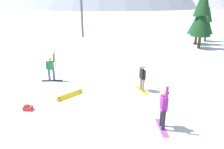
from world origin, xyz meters
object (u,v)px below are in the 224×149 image
at_px(snowboarder_foreground, 164,108).
at_px(pine_tree_slender, 203,17).
at_px(snowboarder_background, 51,68).
at_px(pine_tree_leaning, 207,23).
at_px(backpack_red, 28,108).
at_px(loose_snowboard_near_left, 70,95).
at_px(trail_marker_pole, 55,58).
at_px(snowboarder_midground, 142,78).
at_px(pine_tree_short, 199,18).

xyz_separation_m(snowboarder_foreground, pine_tree_slender, (7.26, 16.82, 2.61)).
bearing_deg(snowboarder_background, pine_tree_leaning, 44.42).
relative_size(snowboarder_foreground, snowboarder_background, 1.05).
relative_size(snowboarder_foreground, backpack_red, 3.96).
height_order(snowboarder_background, backpack_red, snowboarder_background).
bearing_deg(snowboarder_background, snowboarder_foreground, -38.92).
bearing_deg(loose_snowboard_near_left, trail_marker_pole, 115.01).
relative_size(snowboarder_foreground, loose_snowboard_near_left, 1.43).
bearing_deg(pine_tree_leaning, pine_tree_slender, -117.42).
xyz_separation_m(trail_marker_pole, pine_tree_slender, (14.60, 8.57, 2.69)).
bearing_deg(loose_snowboard_near_left, snowboarder_midground, 15.46).
height_order(snowboarder_foreground, backpack_red, snowboarder_foreground).
bearing_deg(pine_tree_slender, backpack_red, -131.80).
relative_size(snowboarder_foreground, trail_marker_pole, 1.14).
relative_size(loose_snowboard_near_left, pine_tree_short, 0.24).
bearing_deg(loose_snowboard_near_left, pine_tree_slender, 49.10).
bearing_deg(snowboarder_midground, pine_tree_slender, 58.55).
height_order(snowboarder_foreground, pine_tree_short, pine_tree_short).
relative_size(backpack_red, pine_tree_slender, 0.08).
height_order(backpack_red, pine_tree_short, pine_tree_short).
bearing_deg(trail_marker_pole, loose_snowboard_near_left, -64.99).
xyz_separation_m(snowboarder_foreground, snowboarder_background, (-6.74, 5.44, -0.07)).
height_order(snowboarder_background, pine_tree_slender, pine_tree_slender).
relative_size(trail_marker_pole, pine_tree_short, 0.30).
xyz_separation_m(snowboarder_background, pine_tree_leaning, (16.48, 16.15, 1.60)).
relative_size(snowboarder_midground, trail_marker_pole, 0.89).
bearing_deg(trail_marker_pole, snowboarder_midground, -31.73).
xyz_separation_m(snowboarder_midground, backpack_red, (-6.10, -2.79, -0.74)).
bearing_deg(snowboarder_background, trail_marker_pole, 101.91).
bearing_deg(backpack_red, pine_tree_short, 51.68).
relative_size(snowboarder_foreground, pine_tree_short, 0.34).
xyz_separation_m(trail_marker_pole, pine_tree_short, (15.07, 11.21, 2.42)).
distance_m(trail_marker_pole, pine_tree_slender, 17.14).
xyz_separation_m(backpack_red, pine_tree_short, (14.38, 18.19, 3.21)).
xyz_separation_m(trail_marker_pole, pine_tree_leaning, (17.07, 13.34, 1.61)).
relative_size(snowboarder_midground, pine_tree_short, 0.27).
height_order(snowboarder_midground, backpack_red, snowboarder_midground).
distance_m(backpack_red, pine_tree_leaning, 26.21).
bearing_deg(snowboarder_midground, backpack_red, -155.44).
distance_m(snowboarder_foreground, pine_tree_slender, 18.51).
relative_size(snowboarder_midground, pine_tree_slender, 0.25).
relative_size(loose_snowboard_near_left, pine_tree_leaning, 0.31).
bearing_deg(pine_tree_leaning, trail_marker_pole, -141.99).
bearing_deg(pine_tree_slender, pine_tree_short, 79.90).
height_order(backpack_red, trail_marker_pole, trail_marker_pole).
bearing_deg(pine_tree_slender, snowboarder_foreground, -113.35).
bearing_deg(backpack_red, pine_tree_leaning, 51.13).
xyz_separation_m(loose_snowboard_near_left, backpack_red, (-1.82, -1.60, -0.02)).
height_order(backpack_red, pine_tree_slender, pine_tree_slender).
height_order(pine_tree_slender, pine_tree_leaning, pine_tree_slender).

